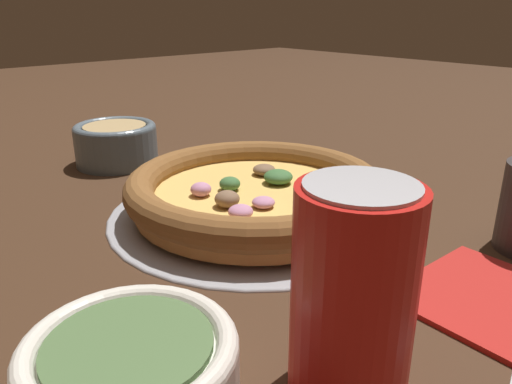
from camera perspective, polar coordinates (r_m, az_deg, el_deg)
The scene contains 7 objects.
ground_plane at distance 0.52m, azimuth 0.00°, elevation -2.60°, with size 3.00×3.00×0.00m, color #3D2616.
pizza_tray at distance 0.52m, azimuth 0.00°, elevation -2.21°, with size 0.30×0.30×0.01m.
pizza at distance 0.51m, azimuth 0.02°, elevation 0.18°, with size 0.27×0.27×0.04m.
bowl_near at distance 0.70m, azimuth -15.70°, elevation 5.52°, with size 0.11×0.11×0.06m.
bowl_far at distance 0.29m, azimuth -14.07°, elevation -19.14°, with size 0.11×0.11×0.04m.
napkin at distance 0.41m, azimuth 25.12°, elevation -10.69°, with size 0.12×0.11×0.01m.
beverage_can at distance 0.27m, azimuth 11.04°, elevation -11.51°, with size 0.07×0.07×0.12m.
Camera 1 is at (-0.32, -0.35, 0.20)m, focal length 35.00 mm.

